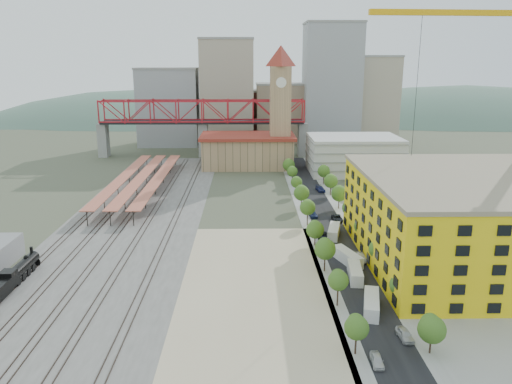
{
  "coord_description": "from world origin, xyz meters",
  "views": [
    {
      "loc": [
        -5.24,
        -119.52,
        41.52
      ],
      "look_at": [
        -3.05,
        1.43,
        10.0
      ],
      "focal_mm": 35.0,
      "sensor_mm": 36.0,
      "label": 1
    }
  ],
  "objects_px": {
    "site_trailer_a": "(371,304)",
    "locomotive": "(16,274)",
    "site_trailer_b": "(355,273)",
    "car_0": "(377,360)",
    "site_trailer_c": "(347,257)",
    "construction_building": "(471,219)",
    "clock_tower": "(280,96)",
    "site_trailer_d": "(334,231)"
  },
  "relations": [
    {
      "from": "site_trailer_a",
      "to": "locomotive",
      "type": "bearing_deg",
      "value": -177.12
    },
    {
      "from": "site_trailer_b",
      "to": "car_0",
      "type": "relative_size",
      "value": 2.26
    },
    {
      "from": "locomotive",
      "to": "car_0",
      "type": "xyz_separation_m",
      "value": [
        63.0,
        -28.11,
        -1.17
      ]
    },
    {
      "from": "site_trailer_a",
      "to": "site_trailer_c",
      "type": "bearing_deg",
      "value": 103.51
    },
    {
      "from": "construction_building",
      "to": "clock_tower",
      "type": "bearing_deg",
      "value": 108.78
    },
    {
      "from": "site_trailer_b",
      "to": "clock_tower",
      "type": "bearing_deg",
      "value": 100.68
    },
    {
      "from": "construction_building",
      "to": "locomotive",
      "type": "distance_m",
      "value": 92.8
    },
    {
      "from": "site_trailer_b",
      "to": "site_trailer_d",
      "type": "distance_m",
      "value": 24.82
    },
    {
      "from": "construction_building",
      "to": "car_0",
      "type": "relative_size",
      "value": 12.61
    },
    {
      "from": "clock_tower",
      "to": "construction_building",
      "type": "xyz_separation_m",
      "value": [
        34.0,
        -99.99,
        -19.29
      ]
    },
    {
      "from": "car_0",
      "to": "construction_building",
      "type": "bearing_deg",
      "value": 55.07
    },
    {
      "from": "site_trailer_c",
      "to": "site_trailer_d",
      "type": "bearing_deg",
      "value": 70.82
    },
    {
      "from": "clock_tower",
      "to": "locomotive",
      "type": "xyz_separation_m",
      "value": [
        -58.0,
        -109.56,
        -26.84
      ]
    },
    {
      "from": "clock_tower",
      "to": "site_trailer_c",
      "type": "height_order",
      "value": "clock_tower"
    },
    {
      "from": "clock_tower",
      "to": "site_trailer_d",
      "type": "bearing_deg",
      "value": -84.55
    },
    {
      "from": "locomotive",
      "to": "site_trailer_a",
      "type": "bearing_deg",
      "value": -10.63
    },
    {
      "from": "clock_tower",
      "to": "locomotive",
      "type": "distance_m",
      "value": 126.84
    },
    {
      "from": "locomotive",
      "to": "site_trailer_d",
      "type": "xyz_separation_m",
      "value": [
        66.0,
        25.72,
        -0.6
      ]
    },
    {
      "from": "construction_building",
      "to": "locomotive",
      "type": "bearing_deg",
      "value": -174.07
    },
    {
      "from": "clock_tower",
      "to": "site_trailer_d",
      "type": "distance_m",
      "value": 88.58
    },
    {
      "from": "clock_tower",
      "to": "locomotive",
      "type": "bearing_deg",
      "value": -117.9
    },
    {
      "from": "construction_building",
      "to": "site_trailer_a",
      "type": "relative_size",
      "value": 5.39
    },
    {
      "from": "site_trailer_b",
      "to": "car_0",
      "type": "height_order",
      "value": "site_trailer_b"
    },
    {
      "from": "locomotive",
      "to": "site_trailer_b",
      "type": "bearing_deg",
      "value": 0.78
    },
    {
      "from": "site_trailer_b",
      "to": "site_trailer_d",
      "type": "height_order",
      "value": "site_trailer_d"
    },
    {
      "from": "construction_building",
      "to": "site_trailer_c",
      "type": "relative_size",
      "value": 5.4
    },
    {
      "from": "site_trailer_d",
      "to": "site_trailer_b",
      "type": "bearing_deg",
      "value": -75.97
    },
    {
      "from": "clock_tower",
      "to": "site_trailer_a",
      "type": "height_order",
      "value": "clock_tower"
    },
    {
      "from": "site_trailer_a",
      "to": "site_trailer_c",
      "type": "distance_m",
      "value": 21.46
    },
    {
      "from": "locomotive",
      "to": "site_trailer_a",
      "type": "distance_m",
      "value": 67.16
    },
    {
      "from": "construction_building",
      "to": "site_trailer_c",
      "type": "height_order",
      "value": "construction_building"
    },
    {
      "from": "construction_building",
      "to": "site_trailer_a",
      "type": "xyz_separation_m",
      "value": [
        -26.0,
        -21.95,
        -8.13
      ]
    },
    {
      "from": "clock_tower",
      "to": "site_trailer_d",
      "type": "relative_size",
      "value": 5.69
    },
    {
      "from": "clock_tower",
      "to": "site_trailer_a",
      "type": "relative_size",
      "value": 5.54
    },
    {
      "from": "site_trailer_a",
      "to": "site_trailer_d",
      "type": "relative_size",
      "value": 1.03
    },
    {
      "from": "construction_building",
      "to": "site_trailer_b",
      "type": "distance_m",
      "value": 28.59
    },
    {
      "from": "clock_tower",
      "to": "site_trailer_b",
      "type": "height_order",
      "value": "clock_tower"
    },
    {
      "from": "car_0",
      "to": "locomotive",
      "type": "bearing_deg",
      "value": 158.61
    },
    {
      "from": "locomotive",
      "to": "site_trailer_b",
      "type": "height_order",
      "value": "locomotive"
    },
    {
      "from": "site_trailer_d",
      "to": "site_trailer_a",
      "type": "bearing_deg",
      "value": -75.97
    },
    {
      "from": "clock_tower",
      "to": "construction_building",
      "type": "height_order",
      "value": "clock_tower"
    },
    {
      "from": "site_trailer_a",
      "to": "site_trailer_b",
      "type": "distance_m",
      "value": 13.29
    }
  ]
}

